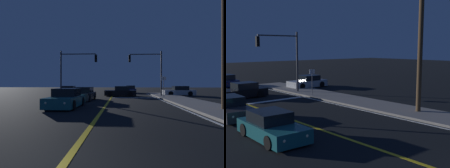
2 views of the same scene
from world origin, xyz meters
The scene contains 11 objects.
sidewalk_right centered at (7.12, 10.48, 0.07)m, with size 3.20×37.73×0.15m, color gray.
lane_line_center centered at (0.00, 10.48, 0.01)m, with size 0.20×35.63×0.01m, color gold.
lane_line_edge_right centered at (5.27, 10.48, 0.01)m, with size 0.16×35.63×0.01m, color white.
stop_bar centered at (2.76, 19.46, 0.01)m, with size 5.52×0.50×0.01m, color white.
car_following_oncoming_black centered at (1.08, 22.55, 0.58)m, with size 4.21×2.02×1.34m.
car_distant_tail_teal centered at (-2.72, 10.33, 0.58)m, with size 2.03×4.35×1.34m.
car_far_approaching_charcoal centered at (-2.61, 16.08, 0.58)m, with size 2.04×4.54×1.34m.
car_side_waiting_silver centered at (9.28, 24.25, 0.58)m, with size 4.30×2.04×1.34m.
traffic_signal_near_right centered at (4.79, 21.76, 3.94)m, with size 4.29×0.28×5.87m.
utility_pole_right centered at (7.42, 8.81, 5.78)m, with size 1.90×0.32×11.18m.
street_sign_corner centered at (6.02, 18.96, 1.69)m, with size 0.56×0.07×2.51m.
Camera 2 is at (-9.56, -2.43, 4.47)m, focal length 47.62 mm.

